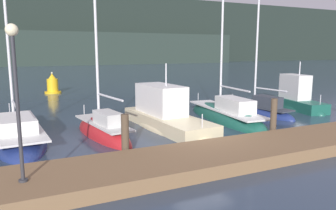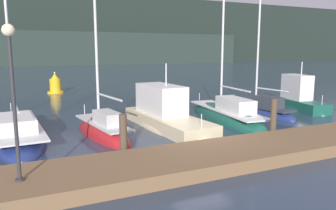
{
  "view_description": "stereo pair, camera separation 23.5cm",
  "coord_description": "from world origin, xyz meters",
  "px_view_note": "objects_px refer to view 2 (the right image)",
  "views": [
    {
      "loc": [
        -6.98,
        -11.77,
        3.94
      ],
      "look_at": [
        0.0,
        2.98,
        1.2
      ],
      "focal_mm": 35.0,
      "sensor_mm": 36.0,
      "label": 1
    },
    {
      "loc": [
        -6.77,
        -11.87,
        3.94
      ],
      "look_at": [
        0.0,
        2.98,
        1.2
      ],
      "focal_mm": 35.0,
      "sensor_mm": 36.0,
      "label": 2
    }
  ],
  "objects_px": {
    "sailboat_berth_5": "(227,118)",
    "channel_buoy": "(55,85)",
    "sailboat_berth_2": "(17,134)",
    "sailboat_berth_3": "(103,134)",
    "motorboat_berth_4": "(166,120)",
    "motorboat_berth_7": "(299,104)",
    "sailboat_berth_6": "(261,112)",
    "dock_lamppost": "(12,79)"
  },
  "relations": [
    {
      "from": "sailboat_berth_5",
      "to": "channel_buoy",
      "type": "relative_size",
      "value": 5.78
    },
    {
      "from": "channel_buoy",
      "to": "sailboat_berth_2",
      "type": "bearing_deg",
      "value": -101.78
    },
    {
      "from": "sailboat_berth_2",
      "to": "sailboat_berth_5",
      "type": "height_order",
      "value": "sailboat_berth_2"
    },
    {
      "from": "sailboat_berth_3",
      "to": "sailboat_berth_5",
      "type": "height_order",
      "value": "sailboat_berth_5"
    },
    {
      "from": "sailboat_berth_5",
      "to": "motorboat_berth_4",
      "type": "bearing_deg",
      "value": -179.77
    },
    {
      "from": "motorboat_berth_7",
      "to": "sailboat_berth_6",
      "type": "bearing_deg",
      "value": -176.17
    },
    {
      "from": "sailboat_berth_2",
      "to": "sailboat_berth_6",
      "type": "height_order",
      "value": "sailboat_berth_2"
    },
    {
      "from": "motorboat_berth_4",
      "to": "dock_lamppost",
      "type": "bearing_deg",
      "value": -140.12
    },
    {
      "from": "sailboat_berth_3",
      "to": "motorboat_berth_7",
      "type": "relative_size",
      "value": 1.56
    },
    {
      "from": "sailboat_berth_3",
      "to": "dock_lamppost",
      "type": "relative_size",
      "value": 1.88
    },
    {
      "from": "sailboat_berth_3",
      "to": "sailboat_berth_5",
      "type": "relative_size",
      "value": 0.69
    },
    {
      "from": "sailboat_berth_5",
      "to": "channel_buoy",
      "type": "bearing_deg",
      "value": 114.26
    },
    {
      "from": "motorboat_berth_4",
      "to": "channel_buoy",
      "type": "height_order",
      "value": "motorboat_berth_4"
    },
    {
      "from": "motorboat_berth_4",
      "to": "motorboat_berth_7",
      "type": "height_order",
      "value": "motorboat_berth_4"
    },
    {
      "from": "sailboat_berth_3",
      "to": "channel_buoy",
      "type": "bearing_deg",
      "value": 91.18
    },
    {
      "from": "sailboat_berth_6",
      "to": "dock_lamppost",
      "type": "height_order",
      "value": "sailboat_berth_6"
    },
    {
      "from": "sailboat_berth_2",
      "to": "dock_lamppost",
      "type": "relative_size",
      "value": 3.01
    },
    {
      "from": "sailboat_berth_5",
      "to": "motorboat_berth_7",
      "type": "bearing_deg",
      "value": 7.71
    },
    {
      "from": "dock_lamppost",
      "to": "sailboat_berth_5",
      "type": "bearing_deg",
      "value": 28.5
    },
    {
      "from": "sailboat_berth_2",
      "to": "motorboat_berth_7",
      "type": "distance_m",
      "value": 17.24
    },
    {
      "from": "motorboat_berth_7",
      "to": "channel_buoy",
      "type": "distance_m",
      "value": 21.13
    },
    {
      "from": "sailboat_berth_6",
      "to": "channel_buoy",
      "type": "distance_m",
      "value": 19.24
    },
    {
      "from": "motorboat_berth_7",
      "to": "dock_lamppost",
      "type": "relative_size",
      "value": 1.2
    },
    {
      "from": "sailboat_berth_3",
      "to": "channel_buoy",
      "type": "height_order",
      "value": "sailboat_berth_3"
    },
    {
      "from": "sailboat_berth_2",
      "to": "sailboat_berth_5",
      "type": "relative_size",
      "value": 1.11
    },
    {
      "from": "sailboat_berth_3",
      "to": "dock_lamppost",
      "type": "distance_m",
      "value": 7.1
    },
    {
      "from": "sailboat_berth_3",
      "to": "sailboat_berth_6",
      "type": "xyz_separation_m",
      "value": [
        10.19,
        1.13,
        0.03
      ]
    },
    {
      "from": "sailboat_berth_2",
      "to": "sailboat_berth_3",
      "type": "relative_size",
      "value": 1.6
    },
    {
      "from": "sailboat_berth_3",
      "to": "sailboat_berth_5",
      "type": "distance_m",
      "value": 7.2
    },
    {
      "from": "motorboat_berth_4",
      "to": "dock_lamppost",
      "type": "relative_size",
      "value": 1.78
    },
    {
      "from": "sailboat_berth_5",
      "to": "motorboat_berth_7",
      "type": "relative_size",
      "value": 2.26
    },
    {
      "from": "sailboat_berth_6",
      "to": "channel_buoy",
      "type": "xyz_separation_m",
      "value": [
        -10.54,
        16.09,
        0.58
      ]
    },
    {
      "from": "sailboat_berth_3",
      "to": "channel_buoy",
      "type": "relative_size",
      "value": 3.99
    },
    {
      "from": "sailboat_berth_2",
      "to": "dock_lamppost",
      "type": "distance_m",
      "value": 7.44
    },
    {
      "from": "channel_buoy",
      "to": "sailboat_berth_6",
      "type": "bearing_deg",
      "value": -56.76
    },
    {
      "from": "motorboat_berth_4",
      "to": "dock_lamppost",
      "type": "height_order",
      "value": "dock_lamppost"
    },
    {
      "from": "motorboat_berth_4",
      "to": "motorboat_berth_7",
      "type": "distance_m",
      "value": 10.22
    },
    {
      "from": "sailboat_berth_2",
      "to": "sailboat_berth_5",
      "type": "bearing_deg",
      "value": -5.04
    },
    {
      "from": "motorboat_berth_7",
      "to": "sailboat_berth_2",
      "type": "bearing_deg",
      "value": 179.71
    },
    {
      "from": "sailboat_berth_5",
      "to": "sailboat_berth_2",
      "type": "bearing_deg",
      "value": 174.96
    },
    {
      "from": "motorboat_berth_4",
      "to": "sailboat_berth_6",
      "type": "relative_size",
      "value": 0.94
    },
    {
      "from": "motorboat_berth_4",
      "to": "channel_buoy",
      "type": "distance_m",
      "value": 17.17
    }
  ]
}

